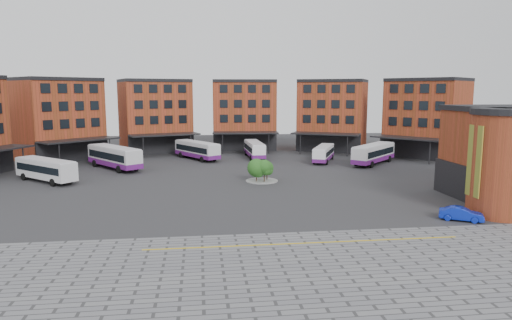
{
  "coord_description": "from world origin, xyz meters",
  "views": [
    {
      "loc": [
        -6.4,
        -48.8,
        12.25
      ],
      "look_at": [
        0.35,
        5.2,
        4.0
      ],
      "focal_mm": 32.0,
      "sensor_mm": 36.0,
      "label": 1
    }
  ],
  "objects": [
    {
      "name": "ground",
      "position": [
        0.0,
        0.0,
        0.0
      ],
      "size": [
        160.0,
        160.0,
        0.0
      ],
      "primitive_type": "plane",
      "color": "#28282B",
      "rests_on": "ground"
    },
    {
      "name": "bus_d",
      "position": [
        3.68,
        34.17,
        1.61
      ],
      "size": [
        2.99,
        10.67,
        2.98
      ],
      "rotation": [
        0.0,
        0.0,
        0.04
      ],
      "color": "white",
      "rests_on": "ground"
    },
    {
      "name": "bus_f",
      "position": [
        22.78,
        24.36,
        1.82
      ],
      "size": [
        10.27,
        10.41,
        3.35
      ],
      "rotation": [
        0.0,
        0.0,
        -0.77
      ],
      "color": "silver",
      "rests_on": "ground"
    },
    {
      "name": "yellow_line",
      "position": [
        2.0,
        -14.0,
        0.03
      ],
      "size": [
        26.0,
        0.15,
        0.02
      ],
      "primitive_type": "cube",
      "color": "gold",
      "rests_on": "paving_zone"
    },
    {
      "name": "bus_c",
      "position": [
        -6.86,
        33.55,
        1.74
      ],
      "size": [
        8.27,
        11.04,
        3.21
      ],
      "rotation": [
        0.0,
        0.0,
        0.56
      ],
      "color": "silver",
      "rests_on": "ground"
    },
    {
      "name": "bus_b",
      "position": [
        -19.85,
        24.89,
        1.93
      ],
      "size": [
        9.96,
        11.78,
        3.55
      ],
      "rotation": [
        0.0,
        0.0,
        0.65
      ],
      "color": "silver",
      "rests_on": "ground"
    },
    {
      "name": "blue_car",
      "position": [
        18.27,
        -9.39,
        0.65
      ],
      "size": [
        4.14,
        3.16,
        1.31
      ],
      "primitive_type": "imported",
      "rotation": [
        0.0,
        0.0,
        1.06
      ],
      "color": "#0D24B4",
      "rests_on": "ground"
    },
    {
      "name": "tree_island",
      "position": [
        1.84,
        11.53,
        1.77
      ],
      "size": [
        4.4,
        4.4,
        3.24
      ],
      "color": "gray",
      "rests_on": "ground"
    },
    {
      "name": "bus_e",
      "position": [
        15.1,
        27.96,
        1.5
      ],
      "size": [
        6.16,
        9.87,
        2.77
      ],
      "rotation": [
        0.0,
        0.0,
        -0.43
      ],
      "color": "white",
      "rests_on": "ground"
    },
    {
      "name": "main_building",
      "position": [
        -4.77,
        38.25,
        7.23
      ],
      "size": [
        94.14,
        42.48,
        14.6
      ],
      "color": "#983821",
      "rests_on": "ground"
    },
    {
      "name": "bus_a",
      "position": [
        -27.21,
        15.28,
        1.85
      ],
      "size": [
        9.87,
        9.25,
        3.12
      ],
      "rotation": [
        0.0,
        0.0,
        0.84
      ],
      "color": "silver",
      "rests_on": "ground"
    },
    {
      "name": "paving_zone",
      "position": [
        2.0,
        -22.0,
        0.01
      ],
      "size": [
        50.0,
        22.0,
        0.02
      ],
      "primitive_type": "cube",
      "color": "slate",
      "rests_on": "ground"
    }
  ]
}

